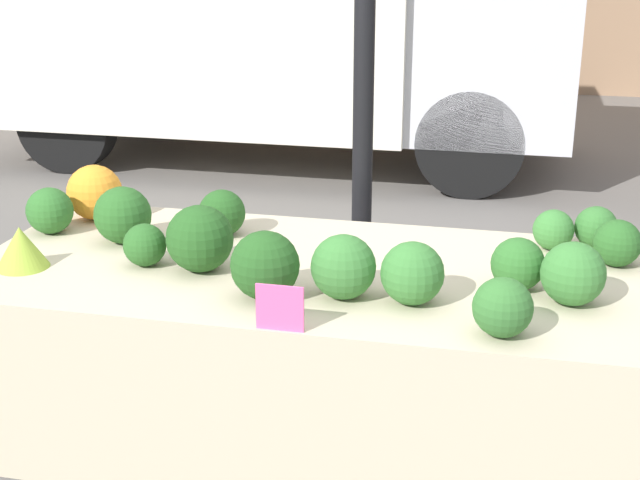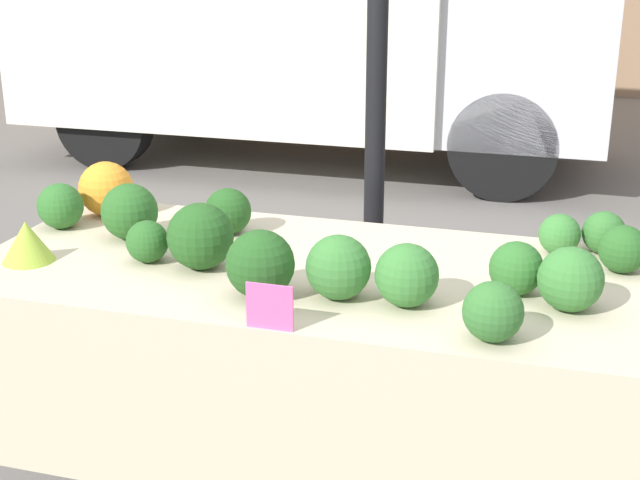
{
  "view_description": "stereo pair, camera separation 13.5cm",
  "coord_description": "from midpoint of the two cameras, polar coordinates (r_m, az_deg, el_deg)",
  "views": [
    {
      "loc": [
        0.51,
        -2.21,
        1.74
      ],
      "look_at": [
        0.0,
        0.0,
        0.94
      ],
      "focal_mm": 50.0,
      "sensor_mm": 36.0,
      "label": 1
    },
    {
      "loc": [
        0.64,
        -2.18,
        1.74
      ],
      "look_at": [
        0.0,
        0.0,
        0.94
      ],
      "focal_mm": 50.0,
      "sensor_mm": 36.0,
      "label": 2
    }
  ],
  "objects": [
    {
      "name": "tent_pole",
      "position": [
        3.02,
        1.52,
        9.96
      ],
      "size": [
        0.07,
        0.07,
        2.5
      ],
      "color": "black",
      "rests_on": "ground_plane"
    },
    {
      "name": "market_table",
      "position": [
        2.41,
        -1.96,
        -4.76
      ],
      "size": [
        1.91,
        0.85,
        0.86
      ],
      "color": "beige",
      "rests_on": "ground_plane"
    },
    {
      "name": "orange_cauliflower",
      "position": [
        2.92,
        -15.52,
        2.95
      ],
      "size": [
        0.17,
        0.17,
        0.17
      ],
      "color": "orange",
      "rests_on": "market_table"
    },
    {
      "name": "romanesco_head",
      "position": [
        2.57,
        -20.03,
        -0.45
      ],
      "size": [
        0.14,
        0.14,
        0.12
      ],
      "color": "#93B238",
      "rests_on": "market_table"
    },
    {
      "name": "broccoli_head_0",
      "position": [
        2.3,
        10.92,
        -1.55
      ],
      "size": [
        0.14,
        0.14,
        0.14
      ],
      "color": "#2D6628",
      "rests_on": "market_table"
    },
    {
      "name": "broccoli_head_1",
      "position": [
        2.24,
        14.25,
        -2.13
      ],
      "size": [
        0.16,
        0.16,
        0.16
      ],
      "color": "#387533",
      "rests_on": "market_table"
    },
    {
      "name": "broccoli_head_2",
      "position": [
        2.21,
        -0.24,
        -1.75
      ],
      "size": [
        0.16,
        0.16,
        0.16
      ],
      "color": "#387533",
      "rests_on": "market_table"
    },
    {
      "name": "broccoli_head_3",
      "position": [
        2.67,
        15.88,
        0.78
      ],
      "size": [
        0.12,
        0.12,
        0.12
      ],
      "color": "#336B2D",
      "rests_on": "market_table"
    },
    {
      "name": "broccoli_head_4",
      "position": [
        2.21,
        -5.29,
        -1.64
      ],
      "size": [
        0.17,
        0.17,
        0.17
      ],
      "color": "#23511E",
      "rests_on": "market_table"
    },
    {
      "name": "broccoli_head_5",
      "position": [
        2.49,
        -12.68,
        -0.33
      ],
      "size": [
        0.12,
        0.12,
        0.12
      ],
      "color": "#285B23",
      "rests_on": "market_table"
    },
    {
      "name": "broccoli_head_6",
      "position": [
        2.69,
        -7.73,
        1.71
      ],
      "size": [
        0.14,
        0.14,
        0.14
      ],
      "color": "#23511E",
      "rests_on": "market_table"
    },
    {
      "name": "broccoli_head_7",
      "position": [
        2.54,
        17.07,
        -0.21
      ],
      "size": [
        0.13,
        0.13,
        0.13
      ],
      "color": "#285B23",
      "rests_on": "market_table"
    },
    {
      "name": "broccoli_head_8",
      "position": [
        2.83,
        -18.23,
        1.78
      ],
      "size": [
        0.14,
        0.14,
        0.14
      ],
      "color": "#2D6628",
      "rests_on": "market_table"
    },
    {
      "name": "broccoli_head_9",
      "position": [
        2.62,
        13.3,
        0.62
      ],
      "size": [
        0.12,
        0.12,
        0.12
      ],
      "color": "#387533",
      "rests_on": "market_table"
    },
    {
      "name": "broccoli_head_10",
      "position": [
        2.41,
        -9.3,
        0.07
      ],
      "size": [
        0.18,
        0.18,
        0.18
      ],
      "color": "#23511E",
      "rests_on": "market_table"
    },
    {
      "name": "broccoli_head_11",
      "position": [
        2.68,
        -13.93,
        1.54
      ],
      "size": [
        0.17,
        0.17,
        0.17
      ],
      "color": "#285B23",
      "rests_on": "market_table"
    },
    {
      "name": "broccoli_head_12",
      "position": [
        2.18,
        4.18,
        -2.16
      ],
      "size": [
        0.16,
        0.16,
        0.16
      ],
      "color": "#387533",
      "rests_on": "market_table"
    },
    {
      "name": "broccoli_head_13",
      "position": [
        2.04,
        9.77,
        -4.3
      ],
      "size": [
        0.14,
        0.14,
        0.14
      ],
      "color": "#336B2D",
      "rests_on": "market_table"
    },
    {
      "name": "price_sign",
      "position": [
        2.04,
        -4.4,
        -4.39
      ],
      "size": [
        0.11,
        0.01,
        0.11
      ],
      "color": "#F45B9E",
      "rests_on": "market_table"
    }
  ]
}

